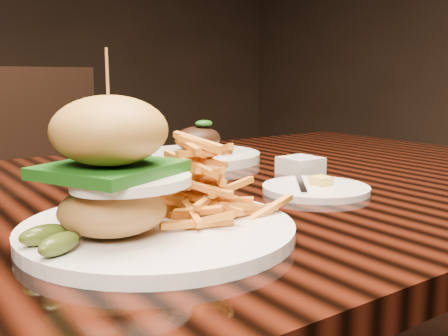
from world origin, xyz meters
TOP-DOWN VIEW (x-y plane):
  - dining_table at (0.00, 0.00)m, footprint 1.60×0.90m
  - burger_plate at (-0.14, -0.20)m, footprint 0.31×0.31m
  - side_saucer at (0.16, -0.14)m, footprint 0.16×0.16m
  - ramekin at (0.25, -0.02)m, footprint 0.08×0.08m
  - far_dish at (0.17, 0.21)m, footprint 0.26×0.26m
  - chair_far at (0.09, 0.89)m, footprint 0.58×0.58m

SIDE VIEW (x-z plane):
  - chair_far at x=0.09m, z-range 0.06..1.01m
  - dining_table at x=0.00m, z-range 0.30..1.05m
  - side_saucer at x=0.16m, z-range 0.74..0.77m
  - ramekin at x=0.25m, z-range 0.75..0.78m
  - far_dish at x=0.17m, z-range 0.72..0.81m
  - burger_plate at x=-0.14m, z-range 0.70..0.91m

